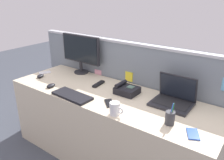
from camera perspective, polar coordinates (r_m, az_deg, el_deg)
The scene contains 15 objects.
ground_plane at distance 2.50m, azimuth -0.72°, elevation -18.48°, with size 10.00×10.00×0.00m, color #424751.
desk at distance 2.29m, azimuth -0.76°, elevation -11.59°, with size 2.03×0.67×0.72m, color beige.
cubicle_divider at distance 2.46m, azimuth 4.53°, elevation -3.57°, with size 2.44×0.07×1.13m.
desktop_monitor at distance 2.60m, azimuth -7.79°, elevation 7.18°, with size 0.52×0.16×0.43m.
laptop at distance 1.98m, azimuth 15.11°, elevation -4.14°, with size 0.32×0.26×0.24m.
desk_phone at distance 2.11m, azimuth 3.63°, elevation -2.43°, with size 0.20×0.17×0.10m.
keyboard_main at distance 2.08m, azimuth -9.88°, elevation -3.83°, with size 0.38×0.16×0.02m, color black.
computer_mouse_right_hand at distance 2.32m, azimuth -14.96°, elevation -1.36°, with size 0.06×0.10×0.03m, color black.
computer_mouse_left_hand at distance 2.61m, azimuth -17.38°, elevation 0.95°, with size 0.06×0.10×0.03m, color black.
pen_cup at distance 1.69m, azimuth 14.21°, elevation -9.08°, with size 0.07×0.07×0.17m.
cell_phone_black_slab at distance 1.93m, azimuth -0.64°, elevation -5.77°, with size 0.06×0.15×0.01m, color black.
cell_phone_blue_case at distance 1.65m, azimuth 19.48°, elevation -12.51°, with size 0.07×0.13×0.01m, color blue.
cell_phone_white_slab at distance 2.74m, azimuth -16.34°, elevation 1.79°, with size 0.07×0.13×0.01m, color silver.
tv_remote at distance 2.30m, azimuth -3.37°, elevation -1.01°, with size 0.04×0.17×0.02m, color black.
coffee_mug at distance 1.75m, azimuth 0.74°, elevation -7.15°, with size 0.12×0.08×0.10m.
Camera 1 is at (1.16, -1.52, 1.61)m, focal length 36.80 mm.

